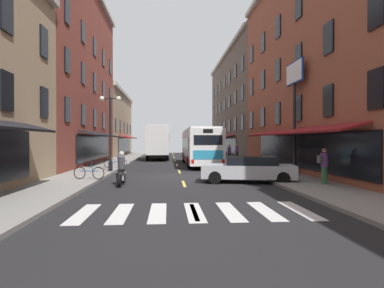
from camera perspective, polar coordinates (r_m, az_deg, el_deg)
The scene contains 18 objects.
ground_plane at distance 19.98m, azimuth -1.94°, elevation -5.80°, with size 34.80×80.00×0.10m, color black.
lane_centre_dashes at distance 19.73m, azimuth -1.91°, elevation -5.73°, with size 0.14×73.90×0.01m.
crosswalk_near at distance 10.11m, azimuth 0.39°, elevation -11.76°, with size 7.10×2.80×0.01m.
sidewalk_left at distance 20.59m, azimuth -18.65°, elevation -5.30°, with size 3.00×80.00×0.14m, color gray.
sidewalk_right at distance 21.05m, azimuth 14.40°, elevation -5.17°, with size 3.00×80.00×0.14m, color gray.
storefront_row_right at distance 25.19m, azimuth 25.34°, elevation 11.77°, with size 9.44×79.90×15.27m.
billboard_sign at distance 21.42m, azimuth 17.53°, elevation 8.98°, with size 0.40×2.54×6.94m.
transit_bus at distance 29.18m, azimuth 1.33°, elevation -0.37°, with size 2.67×12.16×3.23m.
box_truck at distance 37.18m, azimuth -6.01°, elevation 0.33°, with size 2.58×8.04×3.91m.
sedan_near at distance 17.23m, azimuth 9.91°, elevation -4.32°, with size 5.00×2.73×1.35m.
sedan_mid at distance 48.07m, azimuth -5.60°, elevation -1.18°, with size 2.01×4.66×1.39m.
motorcycle_rider at distance 16.19m, azimuth -12.23°, elevation -4.60°, with size 0.62×2.07×1.66m.
bicycle_near at distance 18.03m, azimuth -17.59°, elevation -4.75°, with size 1.68×0.55×0.91m.
bicycle_mid at distance 25.37m, azimuth -13.26°, elevation -3.21°, with size 1.71×0.48×0.91m.
pedestrian_near at distance 16.59m, azimuth 22.11°, elevation -3.41°, with size 0.52×0.36×1.68m.
pedestrian_mid at distance 31.06m, azimuth 6.55°, elevation -1.56°, with size 0.36×0.36×1.71m.
pedestrian_far at distance 35.76m, azimuth 7.87°, elevation -1.30°, with size 0.36×0.36×1.69m.
street_lamp_twin at distance 22.44m, azimuth -14.10°, elevation 2.48°, with size 1.42×0.32×5.01m.
Camera 1 is at (-0.80, -19.84, 2.16)m, focal length 30.46 mm.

